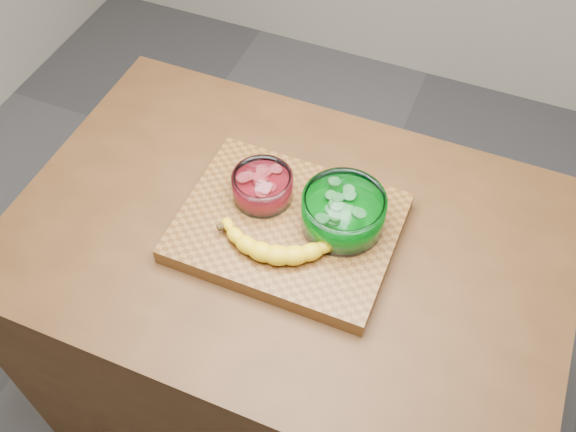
% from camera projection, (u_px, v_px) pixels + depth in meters
% --- Properties ---
extents(ground, '(3.50, 3.50, 0.00)m').
position_uv_depth(ground, '(288.00, 397.00, 2.08)').
color(ground, '#525256').
rests_on(ground, ground).
extents(counter, '(1.20, 0.80, 0.90)m').
position_uv_depth(counter, '(288.00, 332.00, 1.73)').
color(counter, '#513118').
rests_on(counter, ground).
extents(cutting_board, '(0.45, 0.35, 0.04)m').
position_uv_depth(cutting_board, '(288.00, 228.00, 1.36)').
color(cutting_board, brown).
rests_on(cutting_board, counter).
extents(bowl_red, '(0.13, 0.13, 0.06)m').
position_uv_depth(bowl_red, '(263.00, 186.00, 1.36)').
color(bowl_red, white).
rests_on(bowl_red, cutting_board).
extents(bowl_green, '(0.17, 0.17, 0.08)m').
position_uv_depth(bowl_green, '(343.00, 212.00, 1.31)').
color(bowl_green, white).
rests_on(bowl_green, cutting_board).
extents(banana, '(0.28, 0.16, 0.04)m').
position_uv_depth(banana, '(278.00, 237.00, 1.29)').
color(banana, yellow).
rests_on(banana, cutting_board).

